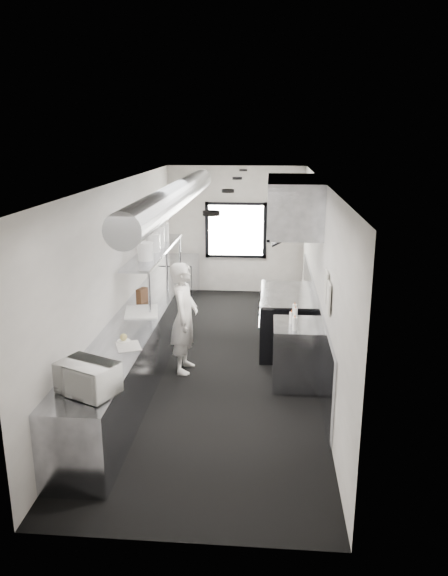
% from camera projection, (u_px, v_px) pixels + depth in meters
% --- Properties ---
extents(floor, '(3.00, 8.00, 0.01)m').
position_uv_depth(floor, '(220.00, 361.00, 8.65)').
color(floor, black).
rests_on(floor, ground).
extents(ceiling, '(3.00, 8.00, 0.01)m').
position_uv_depth(ceiling, '(219.00, 182.00, 7.89)').
color(ceiling, silver).
rests_on(ceiling, wall_back).
extents(wall_back, '(3.00, 0.02, 2.80)m').
position_uv_depth(wall_back, '(236.00, 230.00, 12.10)').
color(wall_back, silver).
rests_on(wall_back, floor).
extents(wall_front, '(3.00, 0.02, 2.80)m').
position_uv_depth(wall_front, '(175.00, 399.00, 4.43)').
color(wall_front, silver).
rests_on(wall_front, floor).
extents(wall_left, '(0.02, 8.00, 2.80)m').
position_uv_depth(wall_left, '(122.00, 273.00, 8.39)').
color(wall_left, silver).
rests_on(wall_left, floor).
extents(wall_right, '(0.02, 8.00, 2.80)m').
position_uv_depth(wall_right, '(320.00, 278.00, 8.15)').
color(wall_right, silver).
rests_on(wall_right, floor).
extents(wall_cladding, '(0.03, 5.50, 1.10)m').
position_uv_depth(wall_cladding, '(314.00, 324.00, 8.67)').
color(wall_cladding, gray).
rests_on(wall_cladding, wall_right).
extents(hvac_duct, '(0.40, 6.40, 0.40)m').
position_uv_depth(hvac_duct, '(176.00, 196.00, 8.39)').
color(hvac_duct, gray).
rests_on(hvac_duct, ceiling).
extents(service_window, '(1.36, 0.05, 1.25)m').
position_uv_depth(service_window, '(236.00, 230.00, 12.07)').
color(service_window, white).
rests_on(service_window, wall_back).
extents(exhaust_hood, '(0.81, 2.20, 0.88)m').
position_uv_depth(exhaust_hood, '(293.00, 205.00, 8.58)').
color(exhaust_hood, gray).
rests_on(exhaust_hood, ceiling).
extents(prep_counter, '(0.70, 6.00, 0.90)m').
position_uv_depth(prep_counter, '(140.00, 344.00, 8.14)').
color(prep_counter, gray).
rests_on(prep_counter, floor).
extents(pass_shelf, '(0.45, 3.00, 0.68)m').
position_uv_depth(pass_shelf, '(155.00, 252.00, 9.28)').
color(pass_shelf, gray).
rests_on(pass_shelf, prep_counter).
extents(range, '(0.88, 1.60, 0.94)m').
position_uv_depth(range, '(285.00, 320.00, 9.11)').
color(range, black).
rests_on(range, floor).
extents(bottle_station, '(0.65, 0.80, 0.90)m').
position_uv_depth(bottle_station, '(296.00, 354.00, 7.77)').
color(bottle_station, gray).
rests_on(bottle_station, floor).
extents(far_work_table, '(0.70, 1.20, 0.90)m').
position_uv_depth(far_work_table, '(180.00, 280.00, 11.69)').
color(far_work_table, gray).
rests_on(far_work_table, floor).
extents(notice_sheet_a, '(0.02, 0.28, 0.38)m').
position_uv_depth(notice_sheet_a, '(326.00, 286.00, 6.95)').
color(notice_sheet_a, silver).
rests_on(notice_sheet_a, wall_right).
extents(notice_sheet_b, '(0.02, 0.28, 0.38)m').
position_uv_depth(notice_sheet_b, '(329.00, 298.00, 6.62)').
color(notice_sheet_b, silver).
rests_on(notice_sheet_b, wall_right).
extents(line_cook, '(0.44, 0.63, 1.68)m').
position_uv_depth(line_cook, '(184.00, 318.00, 8.10)').
color(line_cook, silver).
rests_on(line_cook, floor).
extents(microwave, '(0.68, 0.61, 0.33)m').
position_uv_depth(microwave, '(87.00, 378.00, 5.59)').
color(microwave, silver).
rests_on(microwave, prep_counter).
extents(deli_tub_a, '(0.14, 0.14, 0.09)m').
position_uv_depth(deli_tub_a, '(85.00, 367.00, 6.13)').
color(deli_tub_a, '#A2AB9E').
rests_on(deli_tub_a, prep_counter).
extents(deli_tub_b, '(0.16, 0.16, 0.10)m').
position_uv_depth(deli_tub_b, '(91.00, 361.00, 6.28)').
color(deli_tub_b, '#A2AB9E').
rests_on(deli_tub_b, prep_counter).
extents(newspaper, '(0.40, 0.44, 0.01)m').
position_uv_depth(newspaper, '(128.00, 346.00, 6.84)').
color(newspaper, white).
rests_on(newspaper, prep_counter).
extents(small_plate, '(0.18, 0.18, 0.01)m').
position_uv_depth(small_plate, '(124.00, 341.00, 7.01)').
color(small_plate, white).
rests_on(small_plate, prep_counter).
extents(pastry, '(0.09, 0.09, 0.09)m').
position_uv_depth(pastry, '(124.00, 337.00, 6.99)').
color(pastry, '#CEBC6C').
rests_on(pastry, small_plate).
extents(cutting_board, '(0.60, 0.72, 0.02)m').
position_uv_depth(cutting_board, '(141.00, 312.00, 8.14)').
color(cutting_board, silver).
rests_on(cutting_board, prep_counter).
extents(knife_block, '(0.16, 0.22, 0.22)m').
position_uv_depth(knife_block, '(142.00, 295.00, 8.62)').
color(knife_block, '#4F301B').
rests_on(knife_block, prep_counter).
extents(plate_stack_a, '(0.30, 0.30, 0.28)m').
position_uv_depth(plate_stack_a, '(145.00, 251.00, 8.46)').
color(plate_stack_a, white).
rests_on(plate_stack_a, pass_shelf).
extents(plate_stack_b, '(0.29, 0.29, 0.30)m').
position_uv_depth(plate_stack_b, '(153.00, 243.00, 9.06)').
color(plate_stack_b, white).
rests_on(plate_stack_b, pass_shelf).
extents(plate_stack_c, '(0.29, 0.29, 0.37)m').
position_uv_depth(plate_stack_c, '(157.00, 237.00, 9.40)').
color(plate_stack_c, white).
rests_on(plate_stack_c, pass_shelf).
extents(plate_stack_d, '(0.24, 0.24, 0.34)m').
position_uv_depth(plate_stack_d, '(163.00, 232.00, 9.95)').
color(plate_stack_d, white).
rests_on(plate_stack_d, pass_shelf).
extents(squeeze_bottle_a, '(0.08, 0.08, 0.19)m').
position_uv_depth(squeeze_bottle_a, '(295.00, 324.00, 7.38)').
color(squeeze_bottle_a, silver).
rests_on(squeeze_bottle_a, bottle_station).
extents(squeeze_bottle_b, '(0.07, 0.07, 0.17)m').
position_uv_depth(squeeze_bottle_b, '(294.00, 323.00, 7.43)').
color(squeeze_bottle_b, silver).
rests_on(squeeze_bottle_b, bottle_station).
extents(squeeze_bottle_c, '(0.07, 0.07, 0.17)m').
position_uv_depth(squeeze_bottle_c, '(291.00, 318.00, 7.65)').
color(squeeze_bottle_c, silver).
rests_on(squeeze_bottle_c, bottle_station).
extents(squeeze_bottle_d, '(0.07, 0.07, 0.18)m').
position_uv_depth(squeeze_bottle_d, '(295.00, 314.00, 7.81)').
color(squeeze_bottle_d, silver).
rests_on(squeeze_bottle_d, bottle_station).
extents(squeeze_bottle_e, '(0.07, 0.07, 0.19)m').
position_uv_depth(squeeze_bottle_e, '(295.00, 311.00, 7.92)').
color(squeeze_bottle_e, silver).
rests_on(squeeze_bottle_e, bottle_station).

